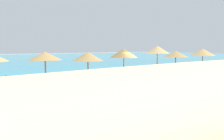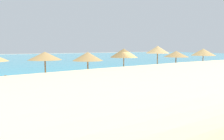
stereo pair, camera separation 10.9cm
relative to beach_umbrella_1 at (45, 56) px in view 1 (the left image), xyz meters
The scene contains 14 objects.
ground_plane 7.32m from the beach_umbrella_1, ahead, with size 160.00×160.00×0.00m, color beige.
sea_water 42.72m from the beach_umbrella_1, 80.67° to the left, with size 160.00×70.16×0.01m, color teal.
dune_ridge 10.33m from the beach_umbrella_1, 69.92° to the right, with size 46.22×4.47×2.45m, color #C9B586.
beach_umbrella_1 is the anchor object (origin of this frame).
beach_umbrella_2 2.91m from the beach_umbrella_1, ahead, with size 2.14×2.14×2.55m.
beach_umbrella_3 5.97m from the beach_umbrella_1, ahead, with size 2.15×2.15×2.76m.
beach_umbrella_4 9.39m from the beach_umbrella_1, ahead, with size 2.00×2.00×2.97m.
beach_umbrella_5 12.18m from the beach_umbrella_1, ahead, with size 2.29×2.29×2.51m.
beach_umbrella_6 15.48m from the beach_umbrella_1, ahead, with size 2.35×2.35×2.71m.
lounge_chair_0 9.67m from the beach_umbrella_1, ahead, with size 1.60×1.15×1.19m.
lounge_chair_2 5.87m from the beach_umbrella_1, ahead, with size 1.48×0.65×0.95m.
wooden_signpost 4.02m from the beach_umbrella_1, 132.18° to the right, with size 0.84×0.15×1.57m.
beach_ball 5.03m from the beach_umbrella_1, 14.37° to the right, with size 0.27×0.27×0.27m, color green.
cooler_box 3.84m from the beach_umbrella_1, 121.95° to the right, with size 0.48×0.38×0.30m, color blue.
Camera 1 is at (-10.44, -13.42, 2.91)m, focal length 35.01 mm.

